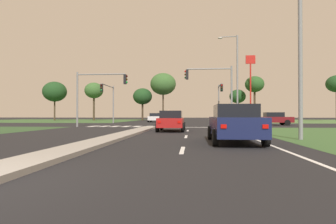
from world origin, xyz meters
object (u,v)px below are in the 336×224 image
Objects in this scene: car_black_second at (162,117)px; traffic_signal_near_right at (215,85)px; fastfood_pole_sign at (250,74)px; car_red_third at (171,121)px; treeline_third at (143,97)px; treeline_sixth at (255,85)px; car_navy_near at (235,123)px; car_white_fourth at (155,117)px; pedestrian_at_median at (168,114)px; treeline_near at (55,92)px; traffic_signal_far_right at (220,96)px; traffic_signal_far_left at (109,96)px; traffic_signal_near_left at (96,89)px; treeline_fifth at (238,97)px; street_lamp_second at (236,76)px; treeline_seventh at (336,84)px; street_lamp_near at (297,27)px; treeline_fourth at (163,84)px; car_maroon_fifth at (273,119)px; treeline_second at (94,91)px.

car_black_second is 0.76× the size of traffic_signal_near_right.
car_red_third is at bearing -109.79° from fastfood_pole_sign.
treeline_sixth is at bearing -10.47° from treeline_third.
treeline_sixth is (10.60, 45.78, 6.39)m from car_navy_near.
pedestrian_at_median reaches higher than car_white_fourth.
treeline_near is at bearing -8.41° from car_black_second.
traffic_signal_far_right is 0.94× the size of traffic_signal_far_left.
treeline_sixth is at bearing 54.17° from traffic_signal_near_left.
treeline_sixth is at bearing 76.97° from car_navy_near.
pedestrian_at_median is at bearing 69.13° from traffic_signal_near_left.
car_red_third is 8.51m from traffic_signal_near_right.
traffic_signal_near_right is 0.83× the size of treeline_third.
treeline_fifth is (7.46, 33.93, 1.04)m from traffic_signal_near_right.
pedestrian_at_median is (-8.57, 10.16, -4.40)m from street_lamp_second.
car_navy_near is 29.75m from traffic_signal_far_left.
treeline_near reaches higher than traffic_signal_near_right.
treeline_sixth is at bearing 69.56° from car_red_third.
car_white_fourth is 21.00m from fastfood_pole_sign.
car_red_third is 49.32m from treeline_near.
traffic_signal_far_right is 0.60× the size of treeline_seventh.
car_black_second is 1.03× the size of car_red_third.
car_white_fourth is at bearing 108.45° from street_lamp_near.
street_lamp_second reaches higher than traffic_signal_near_right.
car_black_second is at bearing 73.44° from traffic_signal_far_left.
street_lamp_near is 0.95× the size of treeline_fourth.
treeline_seventh reaches higher than traffic_signal_near_left.
traffic_signal_far_right is (5.27, 18.60, 2.97)m from car_red_third.
traffic_signal_near_left reaches higher than car_navy_near.
street_lamp_second is at bearing 90.20° from street_lamp_near.
car_maroon_fifth is at bearing 50.90° from car_red_third.
traffic_signal_far_right is at bearing -141.32° from treeline_seventh.
car_navy_near is 27.34m from traffic_signal_far_right.
treeline_near is (-23.87, 12.76, 5.54)m from car_white_fourth.
treeline_seventh is at bearing -37.39° from car_maroon_fifth.
car_black_second is at bearing 118.91° from traffic_signal_far_right.
traffic_signal_far_right is 0.43× the size of fastfood_pole_sign.
street_lamp_second is at bearing -132.03° from treeline_seventh.
treeline_third is 1.07× the size of treeline_fifth.
car_black_second is at bearing 176.89° from fastfood_pole_sign.
car_navy_near is 50.99m from treeline_fourth.
traffic_signal_far_left is at bearing 160.98° from street_lamp_second.
treeline_near reaches higher than treeline_third.
treeline_seventh is at bearing -4.63° from treeline_third.
pedestrian_at_median reaches higher than car_red_third.
car_maroon_fifth is (10.82, 13.31, 0.00)m from car_red_third.
treeline_near reaches higher than treeline_second.
treeline_third reaches higher than pedestrian_at_median.
car_black_second is at bearing -14.19° from treeline_second.
treeline_second is at bearing 116.28° from car_red_third.
street_lamp_second is 31.21m from treeline_fourth.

